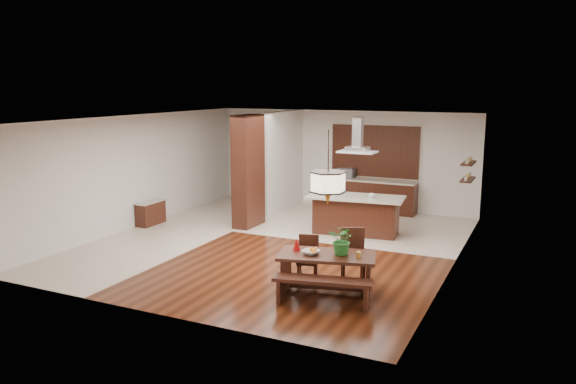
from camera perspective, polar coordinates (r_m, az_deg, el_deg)
The scene contains 25 objects.
room_shell at distance 12.73m, azimuth -1.22°, elevation 3.70°, with size 9.00×9.04×2.92m.
tile_hallway at distance 14.54m, azimuth -10.97°, elevation -3.86°, with size 2.50×9.00×0.01m, color beige.
tile_kitchen at distance 14.94m, azimuth 7.41°, elevation -3.36°, with size 5.50×4.00×0.01m, color beige.
soffit_band at distance 12.66m, azimuth -1.24°, elevation 7.40°, with size 8.00×9.00×0.02m, color #3D1D0F.
partition_pier at distance 14.52m, azimuth -4.06°, elevation 2.11°, with size 0.45×1.00×2.90m, color black.
partition_stub at distance 16.36m, azimuth -0.47°, elevation 3.12°, with size 0.18×2.40×2.90m, color silver.
hallway_console at distance 15.25m, azimuth -13.79°, elevation -2.09°, with size 0.37×0.88×0.63m, color black.
hallway_doorway at distance 17.97m, azimuth -2.68°, elevation 2.52°, with size 1.10×0.20×2.10m, color black.
rear_counter at distance 16.50m, azimuth 8.44°, elevation -0.36°, with size 2.60×0.62×0.95m.
kitchen_window at distance 16.55m, azimuth 8.83°, elevation 4.13°, with size 2.60×0.08×1.50m, color #A97032.
shelf_lower at distance 14.20m, azimuth 17.79°, elevation 1.22°, with size 0.26×0.90×0.04m, color black.
shelf_upper at distance 14.14m, azimuth 17.88°, elevation 2.82°, with size 0.26×0.90×0.04m, color black.
dining_table at distance 10.03m, azimuth 3.97°, elevation -7.33°, with size 1.86×1.25×0.71m.
dining_bench at distance 9.55m, azimuth 3.51°, elevation -10.09°, with size 1.67×0.36×0.47m, color black, non-canonical shape.
dining_chair_left at distance 10.60m, azimuth 2.00°, elevation -6.81°, with size 0.38×0.38×0.86m, color black, non-canonical shape.
dining_chair_right at distance 10.49m, azimuth 6.63°, elevation -6.59°, with size 0.45×0.45×1.03m, color black, non-canonical shape.
pendant_lantern at distance 9.63m, azimuth 4.11°, elevation 2.47°, with size 0.64×0.64×1.31m, color #FBEEC0, non-canonical shape.
foliage_plant at distance 9.88m, azimuth 5.58°, elevation -4.89°, with size 0.48×0.41×0.53m, color #267329.
fruit_bowl at distance 9.93m, azimuth 2.33°, elevation -6.13°, with size 0.30×0.30×0.07m, color beige.
napkin_cone at distance 10.13m, azimuth 0.88°, elevation -5.32°, with size 0.15×0.15×0.23m, color #A00B0C.
gold_ornament at distance 9.81m, azimuth 7.19°, elevation -6.33°, with size 0.07×0.07×0.11m, color gold.
kitchen_island at distance 13.96m, azimuth 6.91°, elevation -2.28°, with size 2.43×1.27×0.96m.
range_hood at distance 13.66m, azimuth 7.10°, elevation 5.80°, with size 0.90×0.55×0.87m, color silver, non-canonical shape.
island_cup at distance 13.68m, azimuth 8.48°, elevation -0.35°, with size 0.13×0.13×0.11m, color silver.
microwave at distance 16.64m, azimuth 5.96°, elevation 1.93°, with size 0.49×0.33×0.27m, color silver.
Camera 1 is at (5.63, -11.31, 3.64)m, focal length 35.00 mm.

